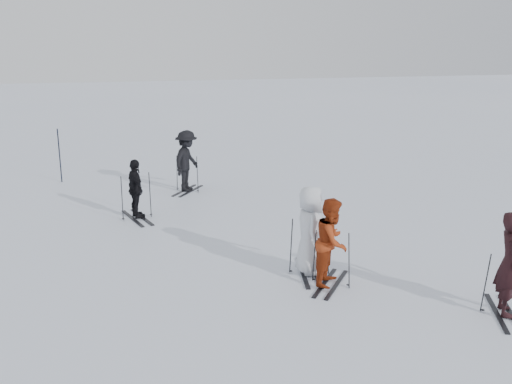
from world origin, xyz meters
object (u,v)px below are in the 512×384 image
skier_uphill_far (187,162)px  skier_grey (310,231)px  skier_uphill_left (136,190)px  piste_marker (60,156)px  skier_near_dark (510,265)px  skier_red (332,243)px

skier_uphill_far → skier_grey: bearing=-133.5°
skier_uphill_left → piste_marker: (-2.10, 4.93, 0.11)m
skier_near_dark → skier_uphill_left: 9.35m
skier_red → skier_uphill_far: size_ratio=0.89×
skier_red → skier_near_dark: bearing=-91.1°
piste_marker → skier_uphill_left: bearing=-67.0°
skier_grey → skier_uphill_left: 5.69m
skier_near_dark → skier_grey: 3.71m
skier_grey → skier_red: bearing=-149.8°
skier_grey → piste_marker: piste_marker is taller
piste_marker → skier_red: bearing=-62.8°
skier_uphill_left → skier_uphill_far: 3.09m
skier_grey → skier_near_dark: bearing=-122.5°
skier_near_dark → skier_uphill_far: size_ratio=0.95×
skier_near_dark → skier_red: size_ratio=1.07×
skier_red → piste_marker: bearing=66.2°
skier_uphill_left → skier_uphill_far: skier_uphill_far is taller
skier_uphill_far → piste_marker: size_ratio=1.05×
skier_uphill_far → skier_red: bearing=-132.9°
skier_red → skier_uphill_left: skier_red is taller
piste_marker → skier_grey: bearing=-62.2°
skier_red → skier_uphill_far: (-1.45, 7.96, 0.10)m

